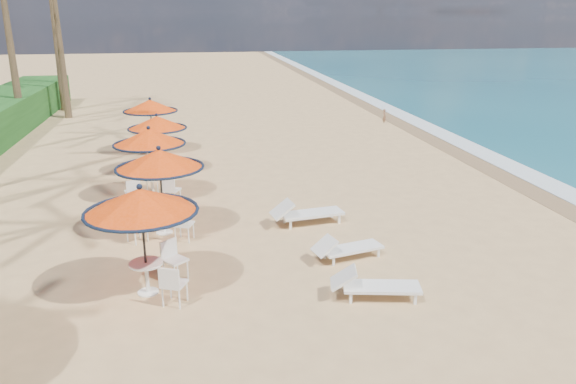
% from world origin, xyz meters
% --- Properties ---
extents(ground, '(160.00, 160.00, 0.00)m').
position_xyz_m(ground, '(0.00, 0.00, 0.00)').
color(ground, tan).
rests_on(ground, ground).
extents(foam_strip, '(1.20, 140.00, 0.04)m').
position_xyz_m(foam_strip, '(9.30, 10.00, 0.00)').
color(foam_strip, white).
rests_on(foam_strip, ground).
extents(wetsand_band, '(1.40, 140.00, 0.02)m').
position_xyz_m(wetsand_band, '(8.40, 10.00, 0.00)').
color(wetsand_band, olive).
rests_on(wetsand_band, ground).
extents(station_0, '(2.49, 2.49, 2.60)m').
position_xyz_m(station_0, '(-4.72, 0.18, 1.98)').
color(station_0, black).
rests_on(station_0, ground).
extents(station_1, '(2.47, 2.47, 2.58)m').
position_xyz_m(station_1, '(-4.59, 3.80, 1.89)').
color(station_1, black).
rests_on(station_1, ground).
extents(station_2, '(2.41, 2.41, 2.51)m').
position_xyz_m(station_2, '(-5.01, 7.10, 1.84)').
color(station_2, black).
rests_on(station_2, ground).
extents(station_3, '(2.28, 2.28, 2.38)m').
position_xyz_m(station_3, '(-4.93, 10.35, 1.74)').
color(station_3, black).
rests_on(station_3, ground).
extents(station_4, '(2.41, 2.41, 2.51)m').
position_xyz_m(station_4, '(-5.34, 13.83, 1.91)').
color(station_4, black).
rests_on(station_4, ground).
extents(lounger_near, '(2.07, 1.01, 0.71)m').
position_xyz_m(lounger_near, '(0.14, -0.94, 0.33)').
color(lounger_near, white).
rests_on(lounger_near, ground).
extents(lounger_mid, '(1.97, 1.02, 0.67)m').
position_xyz_m(lounger_mid, '(0.11, 1.17, 0.32)').
color(lounger_mid, white).
rests_on(lounger_mid, ground).
extents(lounger_far, '(2.28, 1.00, 0.79)m').
position_xyz_m(lounger_far, '(-0.41, 3.81, 0.37)').
color(lounger_far, white).
rests_on(lounger_far, ground).
extents(person, '(0.22, 0.32, 0.86)m').
position_xyz_m(person, '(7.36, 18.81, 0.43)').
color(person, '#885F45').
rests_on(person, ground).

